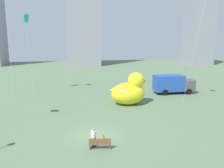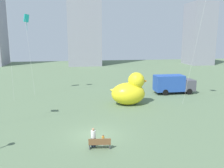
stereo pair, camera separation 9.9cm
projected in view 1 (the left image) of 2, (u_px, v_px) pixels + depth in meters
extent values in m
plane|color=#5C7554|center=(96.00, 135.00, 21.51)|extent=(140.00, 140.00, 0.00)
cube|color=brown|center=(100.00, 143.00, 18.84)|extent=(1.77, 0.65, 0.06)
cube|color=brown|center=(100.00, 141.00, 18.60)|extent=(1.73, 0.26, 0.45)
cube|color=#47474C|center=(90.00, 146.00, 18.85)|extent=(0.12, 0.38, 0.39)
cube|color=#47474C|center=(110.00, 146.00, 18.93)|extent=(0.12, 0.38, 0.39)
cylinder|color=#38476B|center=(92.00, 142.00, 19.15)|extent=(0.18, 0.18, 0.77)
cylinder|color=#38476B|center=(95.00, 142.00, 19.19)|extent=(0.18, 0.18, 0.77)
cylinder|color=white|center=(94.00, 134.00, 19.04)|extent=(0.38, 0.38, 0.58)
sphere|color=#A87C5B|center=(93.00, 129.00, 18.97)|extent=(0.22, 0.22, 0.22)
cylinder|color=silver|center=(103.00, 143.00, 19.44)|extent=(0.10, 0.10, 0.44)
cylinder|color=silver|center=(104.00, 143.00, 19.46)|extent=(0.10, 0.10, 0.44)
cylinder|color=gold|center=(103.00, 138.00, 19.37)|extent=(0.22, 0.22, 0.33)
sphere|color=brown|center=(103.00, 136.00, 19.33)|extent=(0.13, 0.13, 0.13)
ellipsoid|color=yellow|center=(128.00, 94.00, 31.12)|extent=(4.37, 3.23, 2.85)
sphere|color=yellow|center=(136.00, 81.00, 30.97)|extent=(2.13, 2.13, 2.13)
cone|color=orange|center=(143.00, 81.00, 31.15)|extent=(0.96, 0.96, 0.96)
cone|color=yellow|center=(113.00, 91.00, 30.72)|extent=(1.30, 1.14, 1.37)
cube|color=#264CA5|center=(169.00, 83.00, 37.12)|extent=(4.42, 2.32, 2.40)
cube|color=#4C4C56|center=(187.00, 85.00, 37.68)|extent=(1.73, 2.31, 1.68)
cylinder|color=black|center=(186.00, 90.00, 37.81)|extent=(0.91, 2.40, 0.90)
cylinder|color=black|center=(162.00, 91.00, 37.20)|extent=(0.91, 2.40, 0.90)
cube|color=gray|center=(83.00, 13.00, 73.89)|extent=(9.90, 11.21, 31.90)
cube|color=gray|center=(198.00, 34.00, 76.62)|extent=(7.14, 8.47, 19.09)
cylinder|color=silver|center=(30.00, 58.00, 35.32)|extent=(0.69, 0.49, 11.23)
cube|color=teal|center=(26.00, 18.00, 34.53)|extent=(0.95, 0.83, 1.24)
cylinder|color=teal|center=(26.00, 25.00, 34.70)|extent=(0.04, 0.04, 1.60)
cylinder|color=silver|center=(7.00, 25.00, 30.39)|extent=(0.50, 2.41, 20.19)
cylinder|color=silver|center=(196.00, 41.00, 28.59)|extent=(0.98, 3.45, 16.29)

